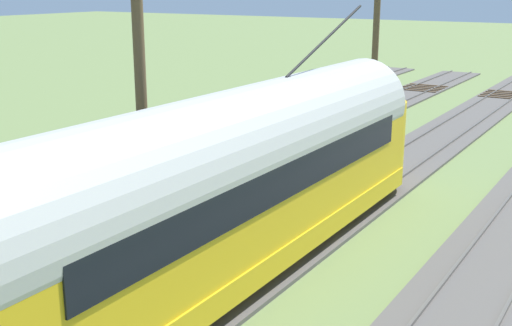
# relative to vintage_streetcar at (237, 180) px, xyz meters

# --- Properties ---
(ground_plane) EXTENTS (220.00, 220.00, 0.00)m
(ground_plane) POSITION_rel_vintage_streetcar_xyz_m (2.51, 1.55, -2.26)
(ground_plane) COLOR olive
(track_adjacent_siding) EXTENTS (2.80, 80.00, 0.18)m
(track_adjacent_siding) POSITION_rel_vintage_streetcar_xyz_m (-0.00, 1.24, -2.21)
(track_adjacent_siding) COLOR #56514C
(track_adjacent_siding) RESTS_ON ground
(track_third_siding) EXTENTS (2.80, 80.00, 0.18)m
(track_third_siding) POSITION_rel_vintage_streetcar_xyz_m (5.03, 1.24, -2.21)
(track_third_siding) COLOR #56514C
(track_third_siding) RESTS_ON ground
(vintage_streetcar) EXTENTS (2.65, 17.29, 5.74)m
(vintage_streetcar) POSITION_rel_vintage_streetcar_xyz_m (0.00, 0.00, 0.00)
(vintage_streetcar) COLOR gold
(vintage_streetcar) RESTS_ON ground
(catenary_pole_foreground) EXTENTS (3.11, 0.28, 6.81)m
(catenary_pole_foreground) POSITION_rel_vintage_streetcar_xyz_m (2.79, -15.29, 1.32)
(catenary_pole_foreground) COLOR brown
(catenary_pole_foreground) RESTS_ON ground
(catenary_pole_mid_near) EXTENTS (3.11, 0.28, 6.81)m
(catenary_pole_mid_near) POSITION_rel_vintage_streetcar_xyz_m (2.79, -0.19, 1.32)
(catenary_pole_mid_near) COLOR brown
(catenary_pole_mid_near) RESTS_ON ground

